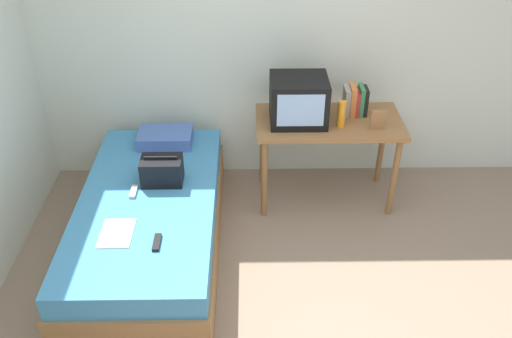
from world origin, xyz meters
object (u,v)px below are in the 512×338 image
Objects in this scene: remote_dark at (157,242)px; water_bottle at (341,114)px; picture_frame at (378,120)px; remote_silver at (134,192)px; pillow at (166,137)px; bed at (151,225)px; handbag at (162,170)px; desk at (328,130)px; magazine at (117,233)px; book_row at (355,101)px; tv at (299,100)px.

water_bottle is at bearing 38.71° from remote_dark.
picture_frame is 1.09× the size of remote_silver.
water_bottle is 1.45m from pillow.
bed is at bearing -27.01° from remote_silver.
handbag reaches higher than remote_dark.
desk is at bearing -3.93° from pillow.
bed is 0.49m from magazine.
bed is 0.29m from remote_silver.
book_row is 0.83× the size of magazine.
magazine is 2.01× the size of remote_silver.
tv is 2.80× the size of picture_frame.
book_row is at bearing 118.04° from picture_frame.
book_row is at bearing 0.40° from pillow.
magazine is (-1.51, -1.06, -0.16)m from desk.
pillow is 1.46× the size of handbag.
remote_dark is (-0.98, -1.15, -0.43)m from tv.
book_row reaches higher than handbag.
book_row is (0.14, 0.21, 0.01)m from water_bottle.
bed is at bearing -154.36° from book_row.
bed is 12.82× the size of remote_dark.
pillow is at bearing 174.60° from tv.
tv is at bearing 39.73° from magazine.
handbag is at bearing 63.93° from bed.
pillow is 1.25m from remote_dark.
pillow is 1.51× the size of magazine.
handbag is 0.26m from remote_silver.
picture_frame is 2.09m from magazine.
pillow is at bearing 86.55° from bed.
picture_frame is 1.90m from remote_dark.
bed is 0.41m from handbag.
water_bottle is 0.28m from picture_frame.
water_bottle is at bearing 14.83° from handbag.
tv reaches higher than book_row.
pillow reaches higher than remote_dark.
water_bottle reaches higher than pillow.
picture_frame is (0.13, -0.25, -0.04)m from book_row.
tv is 2.03× the size of water_bottle.
book_row reaches higher than remote_dark.
tv is at bearing -177.66° from desk.
water_bottle is 1.88m from magazine.
book_row reaches higher than water_bottle.
picture_frame is at bearing -8.41° from water_bottle.
pillow is (-1.40, 0.20, -0.31)m from water_bottle.
handbag is (-1.35, -0.36, -0.26)m from water_bottle.
desk is at bearing 20.09° from handbag.
tv is 1.47× the size of handbag.
water_bottle reaches higher than picture_frame.
pillow is 2.81× the size of remote_dark.
handbag reaches higher than magazine.
desk is 1.34m from pillow.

